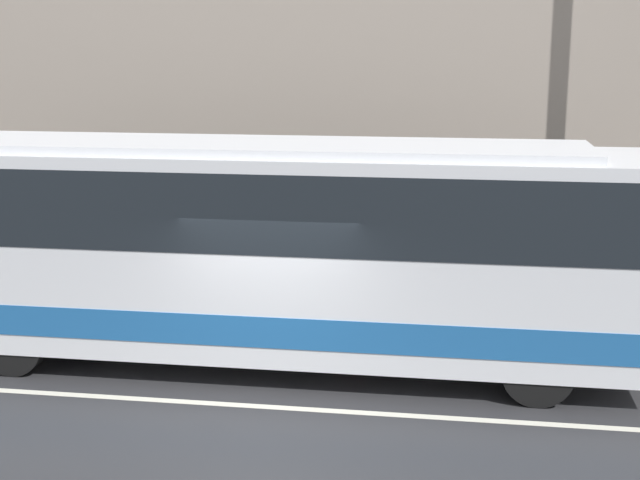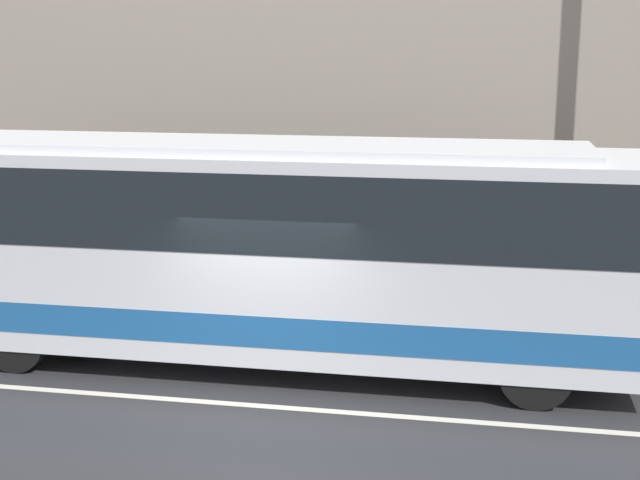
% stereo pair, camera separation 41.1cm
% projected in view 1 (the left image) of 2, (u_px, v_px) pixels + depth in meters
% --- Properties ---
extents(ground_plane, '(60.00, 60.00, 0.00)m').
position_uv_depth(ground_plane, '(262.00, 407.00, 12.15)').
color(ground_plane, '#2D2D30').
extents(sidewalk, '(60.00, 2.38, 0.12)m').
position_uv_depth(sidewalk, '(320.00, 297.00, 17.15)').
color(sidewalk, '#A09E99').
rests_on(sidewalk, ground_plane).
extents(building_facade, '(60.00, 0.35, 10.33)m').
position_uv_depth(building_facade, '(330.00, 36.00, 17.36)').
color(building_facade, gray).
rests_on(building_facade, ground_plane).
extents(lane_stripe, '(54.00, 0.14, 0.01)m').
position_uv_depth(lane_stripe, '(262.00, 406.00, 12.15)').
color(lane_stripe, beige).
rests_on(lane_stripe, ground_plane).
extents(transit_bus, '(11.65, 2.49, 3.43)m').
position_uv_depth(transit_bus, '(252.00, 241.00, 13.47)').
color(transit_bus, silver).
rests_on(transit_bus, ground_plane).
extents(pedestrian_waiting, '(0.36, 0.36, 1.63)m').
position_uv_depth(pedestrian_waiting, '(351.00, 250.00, 17.44)').
color(pedestrian_waiting, maroon).
rests_on(pedestrian_waiting, sidewalk).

